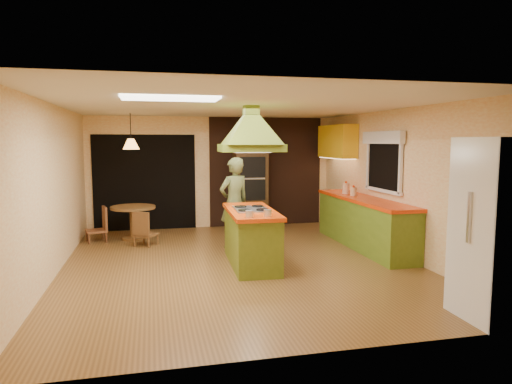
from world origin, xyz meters
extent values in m
plane|color=brown|center=(0.00, 0.00, 0.00)|extent=(6.50, 6.50, 0.00)
plane|color=#FBE3B4|center=(0.00, 3.25, 1.25)|extent=(5.50, 0.00, 5.50)
plane|color=#FBE3B4|center=(0.00, -3.25, 1.25)|extent=(5.50, 0.00, 5.50)
plane|color=#FBE3B4|center=(-2.75, 0.00, 1.25)|extent=(0.00, 6.50, 6.50)
plane|color=#FBE3B4|center=(2.75, 0.00, 1.25)|extent=(0.00, 6.50, 6.50)
plane|color=silver|center=(0.00, 0.00, 2.50)|extent=(6.50, 6.50, 0.00)
cube|color=#381E14|center=(1.25, 3.23, 1.25)|extent=(2.64, 0.03, 2.50)
cube|color=black|center=(-1.50, 3.23, 1.05)|extent=(2.20, 0.03, 2.10)
cube|color=olive|center=(2.45, 0.60, 0.43)|extent=(0.58, 3.00, 0.86)
cube|color=#E53807|center=(2.45, 0.60, 0.89)|extent=(0.62, 3.05, 0.06)
cube|color=yellow|center=(2.57, 2.20, 1.95)|extent=(0.34, 1.40, 0.70)
cube|color=black|center=(2.72, 0.40, 1.55)|extent=(0.03, 1.16, 0.96)
cube|color=white|center=(2.67, 0.40, 2.02)|extent=(0.10, 1.35, 0.22)
cube|color=white|center=(-1.10, -1.20, 2.48)|extent=(1.20, 0.60, 0.03)
cube|color=olive|center=(0.16, -0.12, 0.41)|extent=(0.72, 1.71, 0.82)
cube|color=#DB3F07|center=(0.16, -0.12, 0.85)|extent=(0.78, 1.79, 0.06)
cube|color=silver|center=(0.16, -0.12, 0.89)|extent=(0.54, 0.76, 0.02)
cube|color=olive|center=(0.16, -0.12, 1.85)|extent=(0.99, 0.72, 0.12)
pyramid|color=olive|center=(0.16, -0.12, 2.35)|extent=(0.99, 0.72, 0.45)
cube|color=olive|center=(0.16, -0.12, 2.43)|extent=(0.22, 0.22, 0.14)
imported|color=#525B30|center=(0.11, 1.11, 0.83)|extent=(0.71, 0.61, 1.66)
cube|color=white|center=(2.36, -2.89, 1.00)|extent=(0.84, 0.80, 2.00)
cube|color=#452D16|center=(0.81, 2.95, 1.09)|extent=(0.73, 0.59, 2.18)
cube|color=black|center=(0.81, 2.65, 1.39)|extent=(0.56, 0.03, 0.45)
cube|color=black|center=(0.81, 2.65, 0.89)|extent=(0.56, 0.03, 0.45)
cylinder|color=brown|center=(-1.73, 2.26, 0.64)|extent=(0.88, 0.88, 0.05)
cylinder|color=brown|center=(-1.73, 2.26, 0.33)|extent=(0.14, 0.14, 0.62)
cylinder|color=brown|center=(-1.73, 2.26, 0.03)|extent=(0.49, 0.49, 0.05)
cone|color=#FF9E3F|center=(-1.73, 2.26, 1.90)|extent=(0.42, 0.42, 0.21)
cylinder|color=#FFEBCD|center=(2.40, 1.31, 1.02)|extent=(0.19, 0.19, 0.21)
cylinder|color=#FFF1CD|center=(2.40, 1.33, 1.00)|extent=(0.15, 0.15, 0.17)
cylinder|color=#FAECC9|center=(2.40, 0.96, 1.00)|extent=(0.15, 0.15, 0.16)
camera|label=1|loc=(-1.35, -7.05, 1.95)|focal=32.00mm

